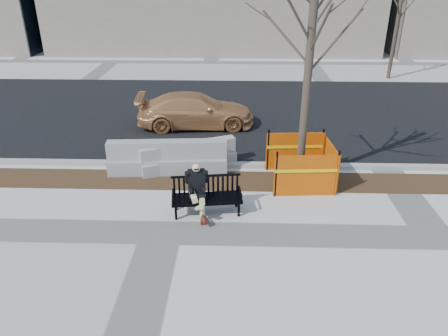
{
  "coord_description": "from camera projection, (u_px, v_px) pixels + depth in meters",
  "views": [
    {
      "loc": [
        1.69,
        -8.03,
        5.55
      ],
      "look_at": [
        1.39,
        1.49,
        0.95
      ],
      "focal_mm": 33.94,
      "sensor_mm": 36.0,
      "label": 1
    }
  ],
  "objects": [
    {
      "name": "tree_fence",
      "position": [
        299.0,
        182.0,
        11.95
      ],
      "size": [
        2.72,
        2.72,
        6.36
      ],
      "primitive_type": null,
      "rotation": [
        0.0,
        0.0,
        0.07
      ],
      "color": "orange",
      "rests_on": "ground"
    },
    {
      "name": "seated_man",
      "position": [
        198.0,
        212.0,
        10.48
      ],
      "size": [
        0.65,
        0.96,
        1.26
      ],
      "primitive_type": null,
      "rotation": [
        0.0,
        0.0,
        0.13
      ],
      "color": "black",
      "rests_on": "ground"
    },
    {
      "name": "jersey_barrier_left",
      "position": [
        169.0,
        172.0,
        12.53
      ],
      "size": [
        3.48,
        0.93,
        0.99
      ],
      "primitive_type": null,
      "rotation": [
        0.0,
        0.0,
        0.07
      ],
      "color": "gray",
      "rests_on": "ground"
    },
    {
      "name": "sedan",
      "position": [
        196.0,
        126.0,
        16.04
      ],
      "size": [
        4.45,
        2.14,
        1.25
      ],
      "primitive_type": "imported",
      "rotation": [
        0.0,
        0.0,
        1.66
      ],
      "color": "#BF8049",
      "rests_on": "ground"
    },
    {
      "name": "far_tree_right",
      "position": [
        388.0,
        78.0,
        22.74
      ],
      "size": [
        2.55,
        2.55,
        5.8
      ],
      "primitive_type": null,
      "rotation": [
        0.0,
        0.0,
        -0.21
      ],
      "color": "#44392B",
      "rests_on": "ground"
    },
    {
      "name": "mulch_strip",
      "position": [
        176.0,
        180.0,
        12.03
      ],
      "size": [
        40.0,
        1.2,
        0.02
      ],
      "primitive_type": "cube",
      "color": "#47301C",
      "rests_on": "ground"
    },
    {
      "name": "jersey_barrier_right",
      "position": [
        189.0,
        168.0,
        12.76
      ],
      "size": [
        2.88,
        1.64,
        0.83
      ],
      "primitive_type": null,
      "rotation": [
        0.0,
        0.0,
        0.39
      ],
      "color": "#A3A198",
      "rests_on": "ground"
    },
    {
      "name": "bench",
      "position": [
        207.0,
        213.0,
        10.46
      ],
      "size": [
        1.81,
        0.84,
        0.93
      ],
      "primitive_type": null,
      "rotation": [
        0.0,
        0.0,
        0.13
      ],
      "color": "black",
      "rests_on": "ground"
    },
    {
      "name": "asphalt_street",
      "position": [
        196.0,
        112.0,
        17.61
      ],
      "size": [
        60.0,
        10.4,
        0.01
      ],
      "primitive_type": "cube",
      "color": "black",
      "rests_on": "ground"
    },
    {
      "name": "ground",
      "position": [
        161.0,
        232.0,
        9.69
      ],
      "size": [
        120.0,
        120.0,
        0.0
      ],
      "primitive_type": "plane",
      "color": "beige",
      "rests_on": "ground"
    },
    {
      "name": "curb",
      "position": [
        181.0,
        164.0,
        12.86
      ],
      "size": [
        60.0,
        0.25,
        0.12
      ],
      "primitive_type": "cube",
      "color": "#9E9B93",
      "rests_on": "ground"
    }
  ]
}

